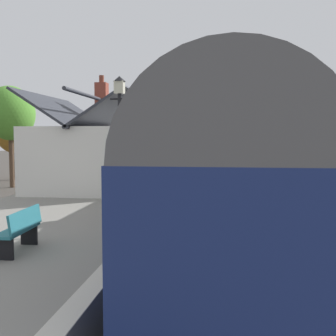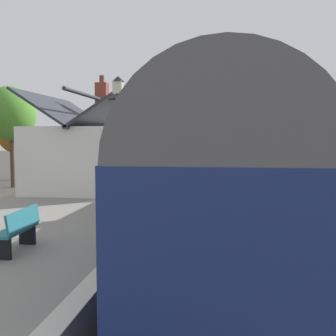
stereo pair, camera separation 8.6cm
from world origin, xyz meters
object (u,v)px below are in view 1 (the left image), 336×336
Objects in this scene: station_building at (92,156)px; station_sign_board at (122,176)px; train at (224,171)px; bench_mid_platform at (152,168)px; lamp_post_platform at (120,123)px; tree_far_right at (10,114)px; bench_platform_end at (20,229)px; planter_under_sign at (169,181)px; tree_far_left at (15,134)px.

station_building is 3.95× the size of station_sign_board.
train is 12.71× the size of bench_mid_platform.
lamp_post_platform is at bearing -156.66° from station_building.
tree_far_right is at bearing 47.19° from station_building.
planter_under_sign is (10.96, -1.64, -0.18)m from bench_platform_end.
tree_far_right is (6.39, 11.31, 3.60)m from planter_under_sign.
planter_under_sign is 17.54m from tree_far_left.
lamp_post_platform reaches higher than planter_under_sign.
train is at bearing -155.85° from planter_under_sign.
lamp_post_platform is 0.77× the size of tree_far_left.
station_sign_board is (1.34, 0.28, -1.52)m from lamp_post_platform.
station_building is 4.36× the size of bench_platform_end.
station_building reaches higher than lamp_post_platform.
lamp_post_platform reaches higher than train.
train is at bearing -44.14° from lamp_post_platform.
station_sign_board is at bearing -174.28° from bench_mid_platform.
bench_platform_end is at bearing -150.87° from tree_far_right.
planter_under_sign is at bearing 24.15° from train.
lamp_post_platform reaches higher than bench_platform_end.
tree_far_right is at bearing 38.88° from station_sign_board.
lamp_post_platform is at bearing 135.86° from train.
station_building is 15.62m from tree_far_left.
tree_far_right is at bearing 36.95° from lamp_post_platform.
bench_mid_platform is 5.85m from planter_under_sign.
station_building reaches higher than tree_far_left.
train is 6.82m from bench_platform_end.
tree_far_left is at bearing 43.96° from train.
lamp_post_platform is at bearing -29.31° from bench_platform_end.
tree_far_left reaches higher than bench_platform_end.
station_building is 6.03× the size of planter_under_sign.
train is 2.90× the size of station_building.
tree_far_right reaches higher than bench_platform_end.
train is 4.60× the size of lamp_post_platform.
tree_far_left is 5.25m from tree_far_right.
station_building is (4.68, 5.93, 0.27)m from train.
bench_mid_platform is at bearing 6.32° from lamp_post_platform.
bench_mid_platform is 14.23m from lamp_post_platform.
bench_mid_platform is at bearing -94.80° from tree_far_right.
tree_far_left is (10.98, 13.48, 2.28)m from planter_under_sign.
train is at bearing -136.04° from tree_far_left.
bench_mid_platform is 0.21× the size of tree_far_right.
bench_mid_platform is 0.36× the size of lamp_post_platform.
tree_far_right is at bearing 85.20° from bench_mid_platform.
lamp_post_platform reaches higher than bench_mid_platform.
tree_far_left is at bearing 35.80° from station_sign_board.
lamp_post_platform is at bearing -143.05° from tree_far_right.
station_sign_board is at bearing -144.20° from tree_far_left.
bench_platform_end is (-10.04, -1.78, -1.04)m from station_building.
station_sign_board reaches higher than bench_platform_end.
train is at bearing -128.30° from station_building.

